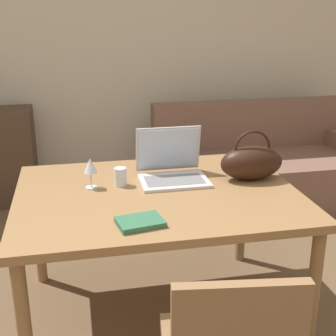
% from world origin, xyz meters
% --- Properties ---
extents(wall_back, '(10.00, 0.06, 2.70)m').
position_xyz_m(wall_back, '(0.00, 2.83, 1.35)').
color(wall_back, beige).
rests_on(wall_back, ground_plane).
extents(dining_table, '(1.40, 1.06, 0.73)m').
position_xyz_m(dining_table, '(0.13, 0.72, 0.65)').
color(dining_table, olive).
rests_on(dining_table, ground_plane).
extents(couch, '(1.77, 0.88, 0.82)m').
position_xyz_m(couch, '(1.28, 2.12, 0.28)').
color(couch, '#7F5B4C').
rests_on(couch, ground_plane).
extents(laptop, '(0.36, 0.31, 0.27)m').
position_xyz_m(laptop, '(0.24, 0.90, 0.80)').
color(laptop, silver).
rests_on(laptop, dining_table).
extents(drinking_glass, '(0.06, 0.06, 0.10)m').
position_xyz_m(drinking_glass, '(-0.04, 0.84, 0.77)').
color(drinking_glass, silver).
rests_on(drinking_glass, dining_table).
extents(wine_glass, '(0.07, 0.07, 0.16)m').
position_xyz_m(wine_glass, '(-0.19, 0.83, 0.84)').
color(wine_glass, silver).
rests_on(wine_glass, dining_table).
extents(handbag, '(0.34, 0.17, 0.27)m').
position_xyz_m(handbag, '(0.65, 0.79, 0.82)').
color(handbag, black).
rests_on(handbag, dining_table).
extents(book, '(0.21, 0.17, 0.02)m').
position_xyz_m(book, '(-0.01, 0.36, 0.74)').
color(book, '#336B4C').
rests_on(book, dining_table).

